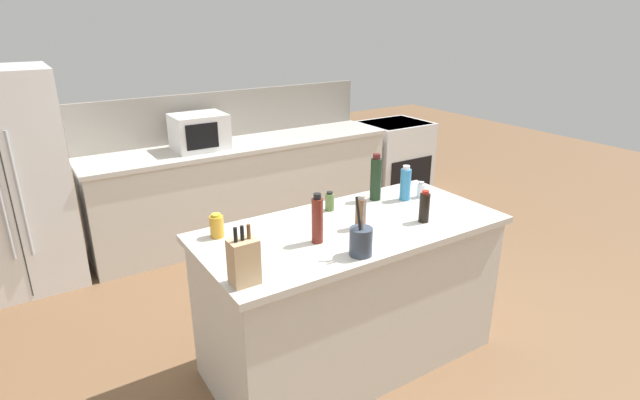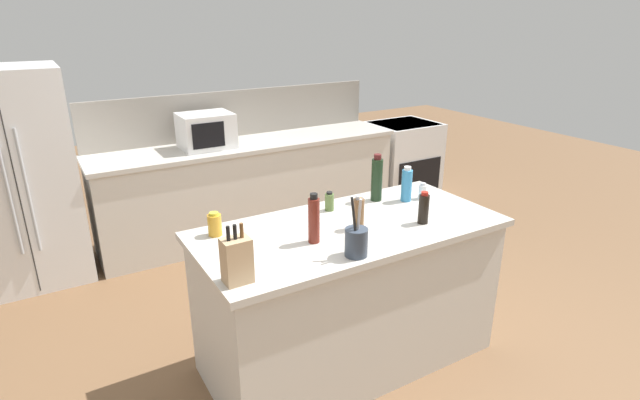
# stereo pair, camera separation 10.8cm
# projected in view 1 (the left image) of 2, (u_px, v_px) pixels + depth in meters

# --- Properties ---
(ground_plane) EXTENTS (14.00, 14.00, 0.00)m
(ground_plane) POSITION_uv_depth(u_px,v_px,m) (349.00, 356.00, 3.28)
(ground_plane) COLOR brown
(back_counter_run) EXTENTS (3.04, 0.66, 0.94)m
(back_counter_run) POSITION_uv_depth(u_px,v_px,m) (246.00, 188.00, 5.00)
(back_counter_run) COLOR beige
(back_counter_run) RESTS_ON ground_plane
(wall_backsplash) EXTENTS (3.00, 0.03, 0.46)m
(wall_backsplash) POSITION_uv_depth(u_px,v_px,m) (229.00, 114.00, 5.00)
(wall_backsplash) COLOR gray
(wall_backsplash) RESTS_ON back_counter_run
(kitchen_island) EXTENTS (1.84, 0.87, 0.94)m
(kitchen_island) POSITION_uv_depth(u_px,v_px,m) (350.00, 294.00, 3.12)
(kitchen_island) COLOR beige
(kitchen_island) RESTS_ON ground_plane
(refrigerator) EXTENTS (0.85, 0.75, 1.75)m
(refrigerator) POSITION_uv_depth(u_px,v_px,m) (8.00, 183.00, 3.89)
(refrigerator) COLOR white
(refrigerator) RESTS_ON ground_plane
(range_oven) EXTENTS (0.76, 0.65, 0.92)m
(range_oven) POSITION_uv_depth(u_px,v_px,m) (393.00, 160.00, 5.98)
(range_oven) COLOR white
(range_oven) RESTS_ON ground_plane
(microwave) EXTENTS (0.47, 0.39, 0.32)m
(microwave) POSITION_uv_depth(u_px,v_px,m) (199.00, 132.00, 4.56)
(microwave) COLOR white
(microwave) RESTS_ON back_counter_run
(knife_block) EXTENTS (0.13, 0.10, 0.29)m
(knife_block) POSITION_uv_depth(u_px,v_px,m) (244.00, 261.00, 2.28)
(knife_block) COLOR tan
(knife_block) RESTS_ON kitchen_island
(utensil_crock) EXTENTS (0.12, 0.12, 0.32)m
(utensil_crock) POSITION_uv_depth(u_px,v_px,m) (361.00, 240.00, 2.57)
(utensil_crock) COLOR #333D4C
(utensil_crock) RESTS_ON kitchen_island
(salt_shaker) EXTENTS (0.05, 0.05, 0.11)m
(salt_shaker) POSITION_uv_depth(u_px,v_px,m) (421.00, 190.00, 3.39)
(salt_shaker) COLOR silver
(salt_shaker) RESTS_ON kitchen_island
(honey_jar) EXTENTS (0.08, 0.08, 0.14)m
(honey_jar) POSITION_uv_depth(u_px,v_px,m) (217.00, 226.00, 2.78)
(honey_jar) COLOR gold
(honey_jar) RESTS_ON kitchen_island
(wine_bottle) EXTENTS (0.07, 0.07, 0.32)m
(wine_bottle) POSITION_uv_depth(u_px,v_px,m) (376.00, 178.00, 3.31)
(wine_bottle) COLOR black
(wine_bottle) RESTS_ON kitchen_island
(soy_sauce_bottle) EXTENTS (0.06, 0.06, 0.20)m
(soy_sauce_bottle) POSITION_uv_depth(u_px,v_px,m) (424.00, 207.00, 2.98)
(soy_sauce_bottle) COLOR black
(soy_sauce_bottle) RESTS_ON kitchen_island
(spice_jar_oregano) EXTENTS (0.06, 0.06, 0.12)m
(spice_jar_oregano) POSITION_uv_depth(u_px,v_px,m) (330.00, 201.00, 3.16)
(spice_jar_oregano) COLOR #567038
(spice_jar_oregano) RESTS_ON kitchen_island
(dish_soap_bottle) EXTENTS (0.07, 0.07, 0.24)m
(dish_soap_bottle) POSITION_uv_depth(u_px,v_px,m) (405.00, 184.00, 3.32)
(dish_soap_bottle) COLOR #3384BC
(dish_soap_bottle) RESTS_ON kitchen_island
(pepper_grinder) EXTENTS (0.06, 0.06, 0.20)m
(pepper_grinder) POSITION_uv_depth(u_px,v_px,m) (361.00, 213.00, 2.89)
(pepper_grinder) COLOR brown
(pepper_grinder) RESTS_ON kitchen_island
(vinegar_bottle) EXTENTS (0.06, 0.06, 0.28)m
(vinegar_bottle) POSITION_uv_depth(u_px,v_px,m) (317.00, 220.00, 2.69)
(vinegar_bottle) COLOR maroon
(vinegar_bottle) RESTS_ON kitchen_island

